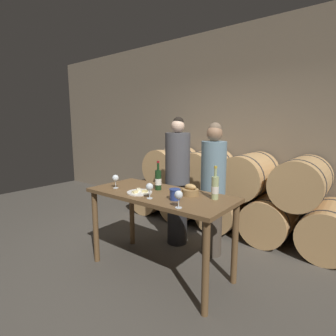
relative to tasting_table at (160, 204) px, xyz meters
name	(u,v)px	position (x,y,z in m)	size (l,w,h in m)	color
ground_plane	(160,271)	(0.00, 0.00, -0.77)	(10.00, 10.00, 0.00)	#4C473F
stone_wall_back	(243,126)	(0.00, 2.20, 0.83)	(10.00, 0.12, 3.20)	#7F705B
barrel_stack	(226,192)	(0.00, 1.63, -0.21)	(3.47, 0.90, 1.21)	tan
tasting_table	(160,204)	(0.00, 0.00, 0.00)	(1.60, 0.71, 0.90)	brown
person_left	(177,181)	(-0.27, 0.70, 0.10)	(0.33, 0.33, 1.72)	#232326
person_right	(213,189)	(0.26, 0.70, 0.07)	(0.30, 0.30, 1.64)	#4C4238
wine_bottle_red	(158,180)	(-0.10, 0.10, 0.24)	(0.07, 0.07, 0.33)	#193819
wine_bottle_white	(215,188)	(0.57, 0.15, 0.24)	(0.07, 0.07, 0.33)	#ADBC7F
blue_crock	(175,194)	(0.28, -0.11, 0.19)	(0.11, 0.11, 0.11)	navy
bread_basket	(190,191)	(0.31, 0.12, 0.17)	(0.17, 0.17, 0.12)	olive
cheese_plate	(140,192)	(-0.17, -0.14, 0.14)	(0.27, 0.27, 0.04)	white
wine_glass_far_left	(115,178)	(-0.53, -0.15, 0.24)	(0.08, 0.08, 0.16)	white
wine_glass_left	(149,187)	(0.05, -0.22, 0.24)	(0.08, 0.08, 0.16)	white
wine_glass_center	(179,195)	(0.45, -0.29, 0.24)	(0.08, 0.08, 0.16)	white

